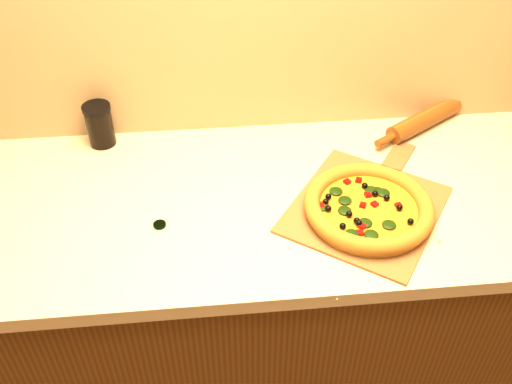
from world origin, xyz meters
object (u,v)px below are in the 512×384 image
at_px(pizza_peel, 367,206).
at_px(dark_jar, 100,125).
at_px(rolling_pin, 424,120).
at_px(pizza, 368,207).

height_order(pizza_peel, dark_jar, dark_jar).
distance_m(pizza_peel, rolling_pin, 0.42).
distance_m(pizza, rolling_pin, 0.45).
xyz_separation_m(pizza_peel, pizza, (-0.01, -0.03, 0.02)).
bearing_deg(rolling_pin, pizza, -125.71).
distance_m(rolling_pin, dark_jar, 0.95).
height_order(rolling_pin, dark_jar, dark_jar).
distance_m(pizza_peel, dark_jar, 0.78).
distance_m(pizza, dark_jar, 0.79).
relative_size(pizza, rolling_pin, 0.90).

